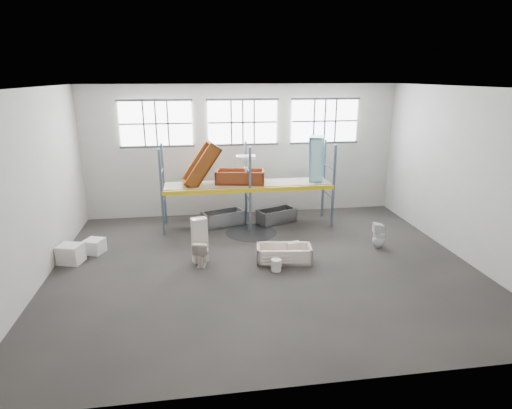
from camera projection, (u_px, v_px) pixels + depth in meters
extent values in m
cube|color=#403B37|center=(264.00, 267.00, 12.26)|extent=(12.00, 10.00, 0.10)
cube|color=silver|center=(265.00, 85.00, 10.76)|extent=(12.00, 10.00, 0.10)
cube|color=#B4B1A7|center=(243.00, 151.00, 16.28)|extent=(12.00, 0.10, 5.00)
cube|color=#B6B2A7|center=(316.00, 258.00, 6.73)|extent=(12.00, 0.10, 5.00)
cube|color=#ACA89F|center=(29.00, 191.00, 10.66)|extent=(0.10, 10.00, 5.00)
cube|color=#B8B4AA|center=(467.00, 175.00, 12.35)|extent=(0.10, 10.00, 5.00)
cube|color=white|center=(156.00, 124.00, 15.41)|extent=(2.60, 0.04, 1.60)
cube|color=white|center=(243.00, 122.00, 15.86)|extent=(2.60, 0.04, 1.60)
cube|color=white|center=(325.00, 121.00, 16.30)|extent=(2.60, 0.04, 1.60)
cube|color=slate|center=(162.00, 193.00, 14.13)|extent=(0.08, 0.08, 3.00)
cube|color=slate|center=(164.00, 185.00, 15.26)|extent=(0.08, 0.08, 3.00)
cube|color=slate|center=(250.00, 190.00, 14.54)|extent=(0.08, 0.08, 3.00)
cube|color=slate|center=(246.00, 182.00, 15.68)|extent=(0.08, 0.08, 3.00)
cube|color=slate|center=(334.00, 187.00, 14.96)|extent=(0.08, 0.08, 3.00)
cube|color=slate|center=(324.00, 179.00, 16.10)|extent=(0.08, 0.08, 3.00)
cube|color=yellow|center=(250.00, 190.00, 14.54)|extent=(6.00, 0.10, 0.14)
cube|color=yellow|center=(246.00, 182.00, 15.68)|extent=(6.00, 0.10, 0.14)
cube|color=gray|center=(248.00, 184.00, 15.09)|extent=(5.90, 1.10, 0.03)
cylinder|color=black|center=(251.00, 233.00, 14.80)|extent=(1.80, 1.80, 0.00)
cube|color=beige|center=(294.00, 248.00, 12.76)|extent=(0.44, 0.28, 0.39)
imported|color=beige|center=(273.00, 250.00, 12.92)|extent=(0.55, 0.55, 0.14)
imported|color=beige|center=(202.00, 252.00, 12.24)|extent=(0.57, 0.81, 0.75)
cube|color=#F4DED0|center=(200.00, 240.00, 12.33)|extent=(0.49, 0.39, 1.35)
imported|color=white|center=(379.00, 235.00, 13.42)|extent=(0.44, 0.43, 0.83)
imported|color=white|center=(246.00, 172.00, 14.61)|extent=(0.75, 0.62, 0.61)
cylinder|color=silver|center=(276.00, 265.00, 11.88)|extent=(0.33, 0.33, 0.34)
cube|color=silver|center=(71.00, 254.00, 12.36)|extent=(0.77, 0.71, 0.56)
cube|color=silver|center=(94.00, 246.00, 13.05)|extent=(0.69, 0.69, 0.44)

